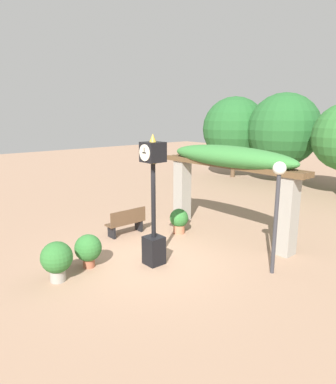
% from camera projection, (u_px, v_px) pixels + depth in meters
% --- Properties ---
extents(ground_plane, '(60.00, 60.00, 0.00)m').
position_uv_depth(ground_plane, '(152.00, 260.00, 9.48)').
color(ground_plane, '#9E7A60').
extents(pedestal_clock, '(0.50, 0.55, 3.48)m').
position_uv_depth(pedestal_clock, '(153.00, 206.00, 8.90)').
color(pedestal_clock, black).
rests_on(pedestal_clock, ground).
extents(pergola, '(5.41, 1.08, 2.97)m').
position_uv_depth(pergola, '(229.00, 167.00, 10.98)').
color(pergola, gray).
rests_on(pergola, ground).
extents(potted_plant_near_left, '(0.71, 0.71, 0.89)m').
position_uv_depth(potted_plant_near_left, '(88.00, 249.00, 8.94)').
color(potted_plant_near_left, '#9E563D').
rests_on(potted_plant_near_left, ground).
extents(potted_plant_near_right, '(0.63, 0.63, 0.84)m').
position_uv_depth(potted_plant_near_right, '(179.00, 220.00, 11.52)').
color(potted_plant_near_right, '#B26B4C').
rests_on(potted_plant_near_right, ground).
extents(potted_plant_far_left, '(0.76, 0.76, 0.99)m').
position_uv_depth(potted_plant_far_left, '(57.00, 259.00, 8.17)').
color(potted_plant_far_left, gray).
rests_on(potted_plant_far_left, ground).
extents(park_bench, '(0.42, 1.36, 0.89)m').
position_uv_depth(park_bench, '(126.00, 222.00, 11.38)').
color(park_bench, brown).
rests_on(park_bench, ground).
extents(lamp_post, '(0.32, 0.32, 2.85)m').
position_uv_depth(lamp_post, '(278.00, 193.00, 8.25)').
color(lamp_post, '#333338').
rests_on(lamp_post, ground).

